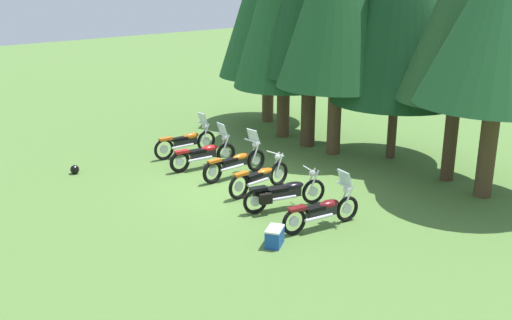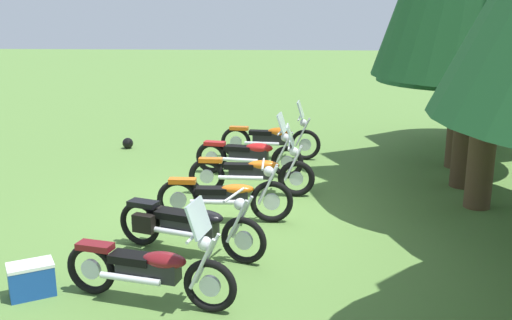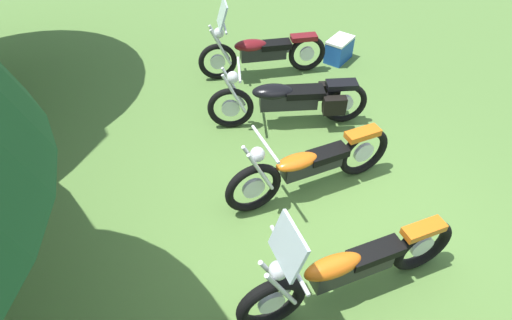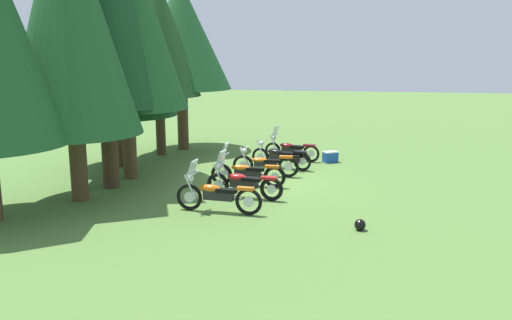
% 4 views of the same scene
% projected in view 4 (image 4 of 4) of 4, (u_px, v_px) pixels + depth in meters
% --- Properties ---
extents(ground_plane, '(80.00, 80.00, 0.00)m').
position_uv_depth(ground_plane, '(260.00, 181.00, 16.99)').
color(ground_plane, '#547A38').
extents(motorcycle_0, '(0.74, 2.35, 1.37)m').
position_uv_depth(motorcycle_0, '(217.00, 195.00, 13.63)').
color(motorcycle_0, black).
rests_on(motorcycle_0, ground_plane).
extents(motorcycle_1, '(0.70, 2.30, 1.35)m').
position_uv_depth(motorcycle_1, '(243.00, 183.00, 14.98)').
color(motorcycle_1, black).
rests_on(motorcycle_1, ground_plane).
extents(motorcycle_2, '(0.72, 2.38, 1.36)m').
position_uv_depth(motorcycle_2, '(247.00, 172.00, 16.28)').
color(motorcycle_2, black).
rests_on(motorcycle_2, ground_plane).
extents(motorcycle_3, '(0.66, 2.25, 1.01)m').
position_uv_depth(motorcycle_3, '(265.00, 164.00, 17.59)').
color(motorcycle_3, black).
rests_on(motorcycle_3, ground_plane).
extents(motorcycle_4, '(1.04, 2.25, 0.99)m').
position_uv_depth(motorcycle_4, '(282.00, 156.00, 18.79)').
color(motorcycle_4, black).
rests_on(motorcycle_4, ground_plane).
extents(motorcycle_5, '(0.75, 2.17, 1.34)m').
position_uv_depth(motorcycle_5, '(291.00, 149.00, 20.18)').
color(motorcycle_5, black).
rests_on(motorcycle_5, ground_plane).
extents(pine_tree_1, '(3.66, 3.66, 8.29)m').
position_uv_depth(pine_tree_1, '(68.00, 15.00, 13.85)').
color(pine_tree_1, '#4C3823').
rests_on(pine_tree_1, ground_plane).
extents(pine_tree_3, '(3.93, 3.93, 8.46)m').
position_uv_depth(pine_tree_3, '(123.00, 11.00, 16.36)').
color(pine_tree_3, '#4C3823').
rests_on(pine_tree_3, ground_plane).
extents(pine_tree_4, '(4.12, 4.12, 8.58)m').
position_uv_depth(pine_tree_4, '(115.00, 19.00, 18.12)').
color(pine_tree_4, '#42301E').
rests_on(pine_tree_4, ground_plane).
extents(pine_tree_5, '(3.32, 3.32, 7.23)m').
position_uv_depth(pine_tree_5, '(157.00, 34.00, 20.42)').
color(pine_tree_5, '#42301E').
rests_on(pine_tree_5, ground_plane).
extents(pine_tree_6, '(4.17, 4.17, 7.08)m').
position_uv_depth(pine_tree_6, '(180.00, 35.00, 21.65)').
color(pine_tree_6, '#4C3823').
rests_on(pine_tree_6, ground_plane).
extents(picnic_cooler, '(0.56, 0.63, 0.42)m').
position_uv_depth(picnic_cooler, '(330.00, 157.00, 19.88)').
color(picnic_cooler, '#19479E').
rests_on(picnic_cooler, ground_plane).
extents(dropped_helmet, '(0.27, 0.27, 0.27)m').
position_uv_depth(dropped_helmet, '(360.00, 225.00, 12.33)').
color(dropped_helmet, black).
rests_on(dropped_helmet, ground_plane).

